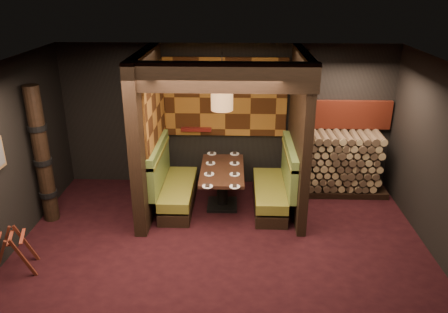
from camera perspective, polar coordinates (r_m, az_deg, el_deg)
floor at (r=6.83m, az=-0.39°, el=-13.23°), size 6.50×5.50×0.02m
ceiling at (r=5.68m, az=-0.46°, el=11.14°), size 6.50×5.50×0.02m
wall_back at (r=8.70m, az=0.33°, el=5.29°), size 6.50×0.02×2.85m
wall_front at (r=3.78m, az=-2.26°, el=-19.62°), size 6.50×0.02×2.85m
partition_left at (r=7.81m, az=-9.87°, el=2.96°), size 0.20×2.20×2.85m
partition_right at (r=7.77m, az=9.75°, el=2.86°), size 0.15×2.10×2.85m
header_beam at (r=6.41m, az=-0.42°, el=10.31°), size 2.85×0.18×0.44m
tapa_back_panel at (r=8.55m, az=0.16°, el=7.73°), size 2.40×0.06×1.55m
tapa_side_panel at (r=7.82m, az=-8.96°, el=6.32°), size 0.04×1.85×1.45m
lacquer_shelf at (r=8.71m, az=-3.65°, el=3.57°), size 0.60×0.12×0.07m
booth_bench_left at (r=8.13m, az=-6.72°, el=-3.89°), size 0.68×1.60×1.14m
booth_bench_right at (r=8.07m, az=6.73°, el=-4.09°), size 0.68×1.60×1.14m
dining_table at (r=8.01m, az=-0.23°, el=-3.17°), size 0.80×1.45×0.76m
place_settings at (r=7.90m, az=-0.23°, el=-1.56°), size 0.65×1.66×0.03m
pendant_lamp at (r=7.42m, az=-0.27°, el=7.78°), size 0.38×0.38×0.97m
luggage_rack at (r=7.07m, az=-25.86°, el=-11.03°), size 0.73×0.62×0.68m
totem_column at (r=7.93m, az=-22.66°, el=-0.01°), size 0.31×0.31×2.40m
firewood_stack at (r=8.83m, az=15.23°, el=-0.87°), size 1.73×0.70×1.22m
mosaic_header at (r=8.84m, az=15.35°, el=5.30°), size 1.83×0.10×0.56m
bay_front_post at (r=8.02m, az=10.16°, el=3.46°), size 0.08×0.08×2.85m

